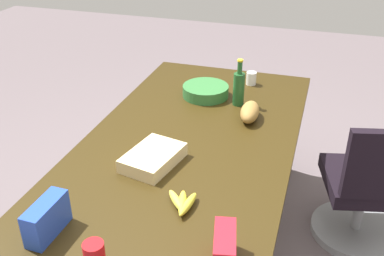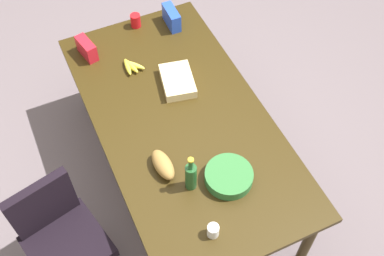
{
  "view_description": "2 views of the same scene",
  "coord_description": "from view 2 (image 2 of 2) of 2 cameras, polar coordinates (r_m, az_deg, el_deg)",
  "views": [
    {
      "loc": [
        -2.07,
        -0.66,
        2.03
      ],
      "look_at": [
        0.08,
        0.01,
        0.79
      ],
      "focal_mm": 42.1,
      "sensor_mm": 36.0,
      "label": 1
    },
    {
      "loc": [
        1.86,
        -0.77,
        3.4
      ],
      "look_at": [
        0.12,
        0.03,
        0.79
      ],
      "focal_mm": 44.94,
      "sensor_mm": 36.0,
      "label": 2
    }
  ],
  "objects": [
    {
      "name": "chip_bag_red",
      "position": [
        3.75,
        -12.39,
        9.2
      ],
      "size": [
        0.21,
        0.12,
        0.14
      ],
      "primitive_type": "cube",
      "rotation": [
        0.0,
        0.0,
        0.21
      ],
      "color": "red",
      "rests_on": "conference_table"
    },
    {
      "name": "sheet_cake",
      "position": [
        3.49,
        -1.73,
        5.61
      ],
      "size": [
        0.36,
        0.28,
        0.07
      ],
      "primitive_type": "cube",
      "rotation": [
        0.0,
        0.0,
        -0.2
      ],
      "color": "beige",
      "rests_on": "conference_table"
    },
    {
      "name": "wine_bottle",
      "position": [
        2.92,
        -0.13,
        -5.71
      ],
      "size": [
        0.08,
        0.08,
        0.3
      ],
      "color": "#1F5124",
      "rests_on": "conference_table"
    },
    {
      "name": "red_solo_cup",
      "position": [
        3.95,
        -6.71,
        12.55
      ],
      "size": [
        0.09,
        0.09,
        0.11
      ],
      "primitive_type": "cylinder",
      "rotation": [
        0.0,
        0.0,
        -0.11
      ],
      "color": "red",
      "rests_on": "conference_table"
    },
    {
      "name": "paper_cup",
      "position": [
        2.84,
        2.52,
        -12.08
      ],
      "size": [
        0.09,
        0.09,
        0.09
      ],
      "primitive_type": "cylinder",
      "rotation": [
        0.0,
        0.0,
        -0.31
      ],
      "color": "white",
      "rests_on": "conference_table"
    },
    {
      "name": "banana_bunch",
      "position": [
        3.63,
        -7.23,
        7.31
      ],
      "size": [
        0.18,
        0.15,
        0.04
      ],
      "color": "gold",
      "rests_on": "conference_table"
    },
    {
      "name": "office_chair",
      "position": [
        3.42,
        -14.68,
        -13.3
      ],
      "size": [
        0.58,
        0.58,
        0.89
      ],
      "color": "gray",
      "rests_on": "ground"
    },
    {
      "name": "bread_loaf",
      "position": [
        3.05,
        -3.46,
        -4.37
      ],
      "size": [
        0.25,
        0.12,
        0.1
      ],
      "primitive_type": "ellipsoid",
      "rotation": [
        0.0,
        0.0,
        0.06
      ],
      "color": "olive",
      "rests_on": "conference_table"
    },
    {
      "name": "salad_bowl",
      "position": [
        3.02,
        4.39,
        -5.75
      ],
      "size": [
        0.37,
        0.37,
        0.07
      ],
      "primitive_type": "cylinder",
      "rotation": [
        0.0,
        0.0,
        -0.27
      ],
      "color": "#306E34",
      "rests_on": "conference_table"
    },
    {
      "name": "chip_bag_blue",
      "position": [
        3.92,
        -2.45,
        12.98
      ],
      "size": [
        0.22,
        0.09,
        0.15
      ],
      "primitive_type": "cube",
      "rotation": [
        0.0,
        0.0,
        -0.03
      ],
      "color": "blue",
      "rests_on": "conference_table"
    },
    {
      "name": "conference_table",
      "position": [
        3.37,
        -1.28,
        0.5
      ],
      "size": [
        2.2,
        1.14,
        0.77
      ],
      "color": "#32250C",
      "rests_on": "ground"
    },
    {
      "name": "ground_plane",
      "position": [
        3.96,
        -1.1,
        -5.59
      ],
      "size": [
        10.0,
        10.0,
        0.0
      ],
      "primitive_type": "plane",
      "color": "#685C60"
    }
  ]
}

